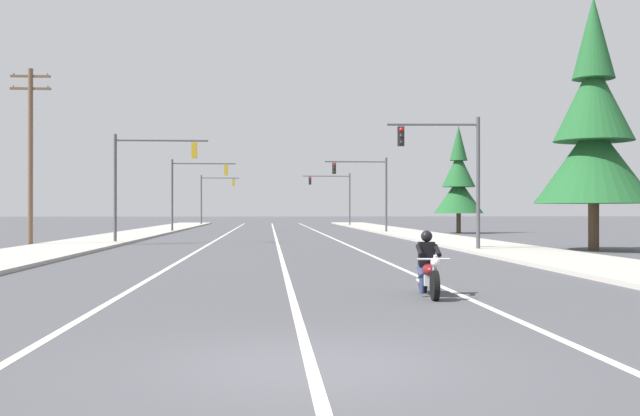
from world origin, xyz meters
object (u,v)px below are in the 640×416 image
object	(u,v)px
traffic_signal_near_right	(452,163)
conifer_tree_right_verge_far	(459,184)
traffic_signal_mid_left	(191,184)
utility_pole_left_near	(30,151)
conifer_tree_right_verge_near	(594,134)
traffic_signal_far_left	(212,192)
motorcycle_with_rider	(428,270)
traffic_signal_far_right	(336,191)
traffic_signal_near_left	(143,171)
traffic_signal_mid_right	(368,183)

from	to	relation	value
traffic_signal_near_right	conifer_tree_right_verge_far	xyz separation A→B (m)	(7.06, 26.14, -0.02)
traffic_signal_near_right	traffic_signal_mid_left	bearing A→B (deg)	116.45
utility_pole_left_near	conifer_tree_right_verge_near	xyz separation A→B (m)	(27.68, -6.14, 0.45)
traffic_signal_far_left	utility_pole_left_near	world-z (taller)	utility_pole_left_near
motorcycle_with_rider	traffic_signal_far_right	xyz separation A→B (m)	(4.35, 70.49, 3.55)
motorcycle_with_rider	conifer_tree_right_verge_far	bearing A→B (deg)	74.65
traffic_signal_near_left	utility_pole_left_near	world-z (taller)	utility_pole_left_near
traffic_signal_near_right	traffic_signal_mid_left	distance (m)	33.70
motorcycle_with_rider	conifer_tree_right_verge_near	distance (m)	21.64
conifer_tree_right_verge_near	traffic_signal_mid_left	bearing A→B (deg)	125.94
traffic_signal_near_left	traffic_signal_mid_right	distance (m)	23.49
traffic_signal_mid_right	traffic_signal_far_right	xyz separation A→B (m)	(-0.28, 26.25, 0.03)
traffic_signal_far_right	utility_pole_left_near	xyz separation A→B (m)	(-20.37, -46.78, 0.89)
traffic_signal_near_right	conifer_tree_right_verge_near	world-z (taller)	conifer_tree_right_verge_near
motorcycle_with_rider	traffic_signal_far_left	xyz separation A→B (m)	(-10.47, 76.55, 3.50)
traffic_signal_far_left	motorcycle_with_rider	bearing A→B (deg)	-82.21
motorcycle_with_rider	conifer_tree_right_verge_far	world-z (taller)	conifer_tree_right_verge_far
traffic_signal_mid_right	traffic_signal_mid_left	xyz separation A→B (m)	(-14.74, 3.36, 0.02)
traffic_signal_near_right	traffic_signal_far_left	world-z (taller)	same
traffic_signal_mid_right	traffic_signal_far_left	size ratio (longest dim) A/B	1.00
traffic_signal_mid_left	traffic_signal_far_right	xyz separation A→B (m)	(14.47, 22.89, 0.01)
traffic_signal_mid_right	utility_pole_left_near	world-z (taller)	utility_pole_left_near
traffic_signal_far_right	conifer_tree_right_verge_near	bearing A→B (deg)	-82.14
conifer_tree_right_verge_far	motorcycle_with_rider	bearing A→B (deg)	-105.35
traffic_signal_mid_left	utility_pole_left_near	world-z (taller)	utility_pole_left_near
conifer_tree_right_verge_near	traffic_signal_mid_right	bearing A→B (deg)	104.77
traffic_signal_far_right	traffic_signal_far_left	xyz separation A→B (m)	(-14.82, 6.07, -0.05)
motorcycle_with_rider	utility_pole_left_near	bearing A→B (deg)	124.05
traffic_signal_far_left	conifer_tree_right_verge_far	bearing A→B (deg)	-55.79
traffic_signal_near_right	conifer_tree_right_verge_near	distance (m)	6.91
traffic_signal_far_right	conifer_tree_right_verge_far	world-z (taller)	conifer_tree_right_verge_far
conifer_tree_right_verge_far	utility_pole_left_near	bearing A→B (deg)	-144.63
traffic_signal_far_left	traffic_signal_far_right	bearing A→B (deg)	-22.26
motorcycle_with_rider	conifer_tree_right_verge_near	xyz separation A→B (m)	(11.66, 17.56, 4.89)
traffic_signal_mid_left	traffic_signal_far_right	world-z (taller)	same
traffic_signal_mid_left	traffic_signal_far_left	xyz separation A→B (m)	(-0.35, 28.95, -0.04)
traffic_signal_far_right	traffic_signal_far_left	bearing A→B (deg)	157.74
motorcycle_with_rider	traffic_signal_mid_left	xyz separation A→B (m)	(-10.11, 47.60, 3.55)
motorcycle_with_rider	traffic_signal_near_right	distance (m)	18.43
traffic_signal_near_left	traffic_signal_far_right	bearing A→B (deg)	71.21
traffic_signal_mid_right	utility_pole_left_near	distance (m)	29.13
traffic_signal_far_right	conifer_tree_right_verge_far	size ratio (longest dim) A/B	0.70
conifer_tree_right_verge_far	traffic_signal_mid_left	bearing A→B (deg)	169.64
traffic_signal_near_left	traffic_signal_mid_left	xyz separation A→B (m)	(0.54, 21.21, 0.01)
traffic_signal_near_left	traffic_signal_mid_left	world-z (taller)	same
utility_pole_left_near	conifer_tree_right_verge_far	xyz separation A→B (m)	(27.97, 19.86, -0.99)
motorcycle_with_rider	traffic_signal_far_left	distance (m)	77.34
motorcycle_with_rider	traffic_signal_near_left	xyz separation A→B (m)	(-10.65, 26.39, 3.54)
traffic_signal_mid_right	utility_pole_left_near	xyz separation A→B (m)	(-20.65, -20.53, 0.91)
motorcycle_with_rider	traffic_signal_mid_right	distance (m)	44.61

